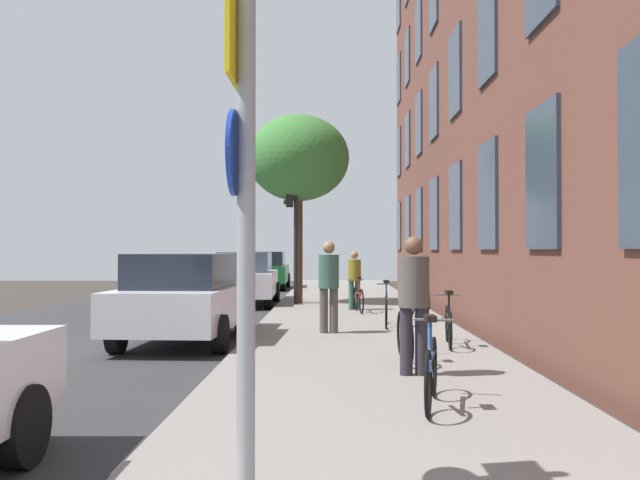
{
  "coord_description": "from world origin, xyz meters",
  "views": [
    {
      "loc": [
        0.53,
        -0.84,
        1.7
      ],
      "look_at": [
        0.37,
        10.13,
        1.86
      ],
      "focal_mm": 37.48,
      "sensor_mm": 36.0,
      "label": 1
    }
  ],
  "objects_px": {
    "bicycle_1": "(405,335)",
    "car_1": "(185,297)",
    "bicycle_0": "(431,371)",
    "car_2": "(246,278)",
    "pedestrian_0": "(414,296)",
    "pedestrian_1": "(329,281)",
    "tree_near": "(299,159)",
    "bicycle_3": "(386,308)",
    "pedestrian_2": "(354,276)",
    "bicycle_5": "(358,298)",
    "traffic_light": "(292,218)",
    "bicycle_4": "(417,302)",
    "car_3": "(267,270)",
    "bicycle_2": "(449,324)",
    "sign_post": "(243,195)"
  },
  "relations": [
    {
      "from": "pedestrian_2",
      "to": "car_2",
      "type": "xyz_separation_m",
      "value": [
        -3.22,
        2.78,
        -0.16
      ]
    },
    {
      "from": "bicycle_0",
      "to": "car_2",
      "type": "xyz_separation_m",
      "value": [
        -3.59,
        13.7,
        0.36
      ]
    },
    {
      "from": "pedestrian_0",
      "to": "pedestrian_1",
      "type": "height_order",
      "value": "pedestrian_0"
    },
    {
      "from": "bicycle_3",
      "to": "pedestrian_0",
      "type": "distance_m",
      "value": 5.43
    },
    {
      "from": "pedestrian_1",
      "to": "car_2",
      "type": "distance_m",
      "value": 8.15
    },
    {
      "from": "tree_near",
      "to": "pedestrian_0",
      "type": "height_order",
      "value": "tree_near"
    },
    {
      "from": "bicycle_2",
      "to": "bicycle_4",
      "type": "height_order",
      "value": "bicycle_4"
    },
    {
      "from": "bicycle_5",
      "to": "car_3",
      "type": "relative_size",
      "value": 0.37
    },
    {
      "from": "pedestrian_0",
      "to": "pedestrian_2",
      "type": "height_order",
      "value": "pedestrian_0"
    },
    {
      "from": "bicycle_4",
      "to": "car_2",
      "type": "bearing_deg",
      "value": 133.29
    },
    {
      "from": "bicycle_1",
      "to": "car_1",
      "type": "relative_size",
      "value": 0.39
    },
    {
      "from": "bicycle_5",
      "to": "bicycle_1",
      "type": "bearing_deg",
      "value": -87.41
    },
    {
      "from": "sign_post",
      "to": "car_3",
      "type": "xyz_separation_m",
      "value": [
        -2.13,
        24.47,
        -1.21
      ]
    },
    {
      "from": "sign_post",
      "to": "traffic_light",
      "type": "xyz_separation_m",
      "value": [
        -0.53,
        15.21,
        0.59
      ]
    },
    {
      "from": "car_1",
      "to": "car_2",
      "type": "distance_m",
      "value": 8.33
    },
    {
      "from": "bicycle_3",
      "to": "car_2",
      "type": "relative_size",
      "value": 0.38
    },
    {
      "from": "traffic_light",
      "to": "pedestrian_0",
      "type": "distance_m",
      "value": 11.39
    },
    {
      "from": "bicycle_2",
      "to": "bicycle_3",
      "type": "height_order",
      "value": "bicycle_3"
    },
    {
      "from": "bicycle_1",
      "to": "car_1",
      "type": "xyz_separation_m",
      "value": [
        -3.7,
        2.58,
        0.35
      ]
    },
    {
      "from": "tree_near",
      "to": "bicycle_0",
      "type": "xyz_separation_m",
      "value": [
        1.96,
        -13.3,
        -3.97
      ]
    },
    {
      "from": "pedestrian_2",
      "to": "car_1",
      "type": "bearing_deg",
      "value": -120.61
    },
    {
      "from": "bicycle_0",
      "to": "bicycle_4",
      "type": "height_order",
      "value": "bicycle_4"
    },
    {
      "from": "pedestrian_2",
      "to": "bicycle_5",
      "type": "bearing_deg",
      "value": -83.08
    },
    {
      "from": "bicycle_2",
      "to": "pedestrian_1",
      "type": "distance_m",
      "value": 2.67
    },
    {
      "from": "bicycle_2",
      "to": "bicycle_5",
      "type": "distance_m",
      "value": 6.11
    },
    {
      "from": "bicycle_2",
      "to": "pedestrian_0",
      "type": "height_order",
      "value": "pedestrian_0"
    },
    {
      "from": "bicycle_4",
      "to": "traffic_light",
      "type": "bearing_deg",
      "value": 128.34
    },
    {
      "from": "tree_near",
      "to": "bicycle_0",
      "type": "distance_m",
      "value": 14.02
    },
    {
      "from": "bicycle_3",
      "to": "car_2",
      "type": "bearing_deg",
      "value": 119.5
    },
    {
      "from": "pedestrian_1",
      "to": "car_1",
      "type": "bearing_deg",
      "value": -167.13
    },
    {
      "from": "bicycle_3",
      "to": "car_1",
      "type": "xyz_separation_m",
      "value": [
        -3.8,
        -1.72,
        0.35
      ]
    },
    {
      "from": "bicycle_5",
      "to": "sign_post",
      "type": "bearing_deg",
      "value": -95.83
    },
    {
      "from": "bicycle_3",
      "to": "bicycle_5",
      "type": "height_order",
      "value": "bicycle_3"
    },
    {
      "from": "pedestrian_1",
      "to": "car_1",
      "type": "xyz_separation_m",
      "value": [
        -2.61,
        -0.6,
        -0.27
      ]
    },
    {
      "from": "sign_post",
      "to": "car_3",
      "type": "bearing_deg",
      "value": 94.96
    },
    {
      "from": "bicycle_5",
      "to": "car_1",
      "type": "bearing_deg",
      "value": -124.46
    },
    {
      "from": "bicycle_1",
      "to": "car_3",
      "type": "distance_m",
      "value": 19.61
    },
    {
      "from": "traffic_light",
      "to": "car_2",
      "type": "bearing_deg",
      "value": 147.83
    },
    {
      "from": "sign_post",
      "to": "tree_near",
      "type": "relative_size",
      "value": 0.58
    },
    {
      "from": "tree_near",
      "to": "bicycle_5",
      "type": "height_order",
      "value": "tree_near"
    },
    {
      "from": "pedestrian_1",
      "to": "car_2",
      "type": "bearing_deg",
      "value": 108.25
    },
    {
      "from": "tree_near",
      "to": "car_1",
      "type": "bearing_deg",
      "value": -102.03
    },
    {
      "from": "bicycle_0",
      "to": "bicycle_3",
      "type": "bearing_deg",
      "value": 88.79
    },
    {
      "from": "bicycle_3",
      "to": "pedestrian_2",
      "type": "height_order",
      "value": "pedestrian_2"
    },
    {
      "from": "pedestrian_2",
      "to": "bicycle_2",
      "type": "bearing_deg",
      "value": -78.87
    },
    {
      "from": "tree_near",
      "to": "bicycle_5",
      "type": "bearing_deg",
      "value": -61.16
    },
    {
      "from": "bicycle_2",
      "to": "car_2",
      "type": "height_order",
      "value": "car_2"
    },
    {
      "from": "traffic_light",
      "to": "pedestrian_1",
      "type": "distance_m",
      "value": 7.06
    },
    {
      "from": "pedestrian_0",
      "to": "car_1",
      "type": "relative_size",
      "value": 0.41
    },
    {
      "from": "traffic_light",
      "to": "car_1",
      "type": "height_order",
      "value": "traffic_light"
    }
  ]
}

